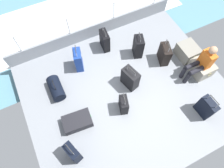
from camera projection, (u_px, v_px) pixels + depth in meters
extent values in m
cube|color=gray|center=(127.00, 93.00, 5.31)|extent=(4.40, 5.20, 0.06)
cube|color=gray|center=(93.00, 31.00, 5.99)|extent=(0.06, 5.20, 0.45)
cylinder|color=silver|center=(21.00, 50.00, 5.32)|extent=(0.04, 0.04, 1.00)
cylinder|color=silver|center=(70.00, 32.00, 5.61)|extent=(0.04, 0.04, 1.00)
cylinder|color=silver|center=(114.00, 17.00, 5.89)|extent=(0.04, 0.04, 1.00)
cylinder|color=silver|center=(154.00, 2.00, 6.18)|extent=(0.04, 0.04, 1.00)
cylinder|color=silver|center=(91.00, 10.00, 5.31)|extent=(0.04, 4.16, 0.04)
cube|color=white|center=(78.00, 15.00, 7.09)|extent=(2.40, 7.28, 0.01)
cube|color=gray|center=(187.00, 52.00, 5.67)|extent=(0.57, 0.49, 0.40)
torus|color=tan|center=(182.00, 42.00, 5.72)|extent=(0.02, 0.12, 0.12)
torus|color=tan|center=(195.00, 58.00, 5.47)|extent=(0.02, 0.12, 0.12)
cube|color=#9E9989|center=(201.00, 68.00, 5.41)|extent=(0.56, 0.50, 0.40)
torus|color=tan|center=(196.00, 58.00, 5.46)|extent=(0.02, 0.12, 0.12)
torus|color=tan|center=(210.00, 75.00, 5.22)|extent=(0.02, 0.12, 0.12)
cube|color=orange|center=(207.00, 59.00, 5.01)|extent=(0.34, 0.20, 0.48)
sphere|color=tan|center=(213.00, 50.00, 4.69)|extent=(0.20, 0.20, 0.20)
cylinder|color=black|center=(196.00, 70.00, 5.09)|extent=(0.12, 0.40, 0.12)
cylinder|color=black|center=(187.00, 78.00, 5.26)|extent=(0.11, 0.11, 0.40)
cylinder|color=black|center=(192.00, 65.00, 5.16)|extent=(0.12, 0.40, 0.12)
cylinder|color=black|center=(183.00, 73.00, 5.33)|extent=(0.11, 0.11, 0.40)
cube|color=black|center=(124.00, 105.00, 4.85)|extent=(0.38, 0.27, 0.50)
cylinder|color=#A5A8AD|center=(123.00, 95.00, 4.61)|extent=(0.02, 0.02, 0.15)
cylinder|color=#A5A8AD|center=(125.00, 103.00, 4.51)|extent=(0.02, 0.02, 0.15)
cylinder|color=#2D2D2D|center=(124.00, 98.00, 4.49)|extent=(0.22, 0.08, 0.02)
cube|color=silver|center=(128.00, 103.00, 4.79)|extent=(0.05, 0.02, 0.08)
cube|color=black|center=(130.00, 78.00, 5.13)|extent=(0.51, 0.37, 0.61)
cylinder|color=#A5A8AD|center=(127.00, 68.00, 4.87)|extent=(0.02, 0.02, 0.11)
cylinder|color=#A5A8AD|center=(135.00, 75.00, 4.77)|extent=(0.02, 0.02, 0.11)
cylinder|color=#2D2D2D|center=(131.00, 70.00, 4.77)|extent=(0.29, 0.10, 0.02)
cube|color=green|center=(134.00, 72.00, 5.04)|extent=(0.05, 0.02, 0.08)
cube|color=black|center=(77.00, 121.00, 4.79)|extent=(0.49, 0.71, 0.24)
cube|color=green|center=(91.00, 116.00, 4.80)|extent=(0.05, 0.01, 0.08)
cube|color=black|center=(138.00, 47.00, 5.58)|extent=(0.41, 0.34, 0.66)
cylinder|color=#A5A8AD|center=(139.00, 34.00, 5.29)|extent=(0.02, 0.02, 0.12)
cylinder|color=#A5A8AD|center=(141.00, 41.00, 5.19)|extent=(0.02, 0.02, 0.12)
cylinder|color=#2D2D2D|center=(140.00, 36.00, 5.19)|extent=(0.23, 0.09, 0.02)
cube|color=green|center=(143.00, 44.00, 5.50)|extent=(0.05, 0.02, 0.08)
cube|color=navy|center=(78.00, 60.00, 5.39)|extent=(0.43, 0.29, 0.64)
cylinder|color=#A5A8AD|center=(76.00, 47.00, 5.09)|extent=(0.02, 0.02, 0.15)
cylinder|color=#A5A8AD|center=(77.00, 55.00, 4.98)|extent=(0.02, 0.02, 0.15)
cylinder|color=#2D2D2D|center=(76.00, 49.00, 4.97)|extent=(0.25, 0.09, 0.02)
cube|color=white|center=(81.00, 56.00, 5.26)|extent=(0.05, 0.02, 0.08)
cube|color=black|center=(73.00, 152.00, 4.29)|extent=(0.42, 0.30, 0.58)
cylinder|color=#A5A8AD|center=(66.00, 145.00, 4.00)|extent=(0.02, 0.02, 0.14)
cylinder|color=#A5A8AD|center=(73.00, 154.00, 3.93)|extent=(0.02, 0.02, 0.14)
cylinder|color=#2D2D2D|center=(69.00, 149.00, 3.90)|extent=(0.24, 0.09, 0.02)
cube|color=white|center=(76.00, 148.00, 4.19)|extent=(0.05, 0.02, 0.08)
cube|color=black|center=(206.00, 108.00, 4.77)|extent=(0.44, 0.22, 0.59)
cylinder|color=#A5A8AD|center=(209.00, 97.00, 4.48)|extent=(0.02, 0.02, 0.18)
cylinder|color=#A5A8AD|center=(217.00, 106.00, 4.37)|extent=(0.02, 0.02, 0.18)
cylinder|color=#2D2D2D|center=(215.00, 100.00, 4.35)|extent=(0.28, 0.04, 0.02)
cube|color=green|center=(210.00, 105.00, 4.76)|extent=(0.05, 0.01, 0.08)
cube|color=black|center=(105.00, 41.00, 5.72)|extent=(0.44, 0.22, 0.60)
cylinder|color=#A5A8AD|center=(103.00, 29.00, 5.47)|extent=(0.02, 0.02, 0.10)
cylinder|color=#A5A8AD|center=(106.00, 36.00, 5.36)|extent=(0.02, 0.02, 0.10)
cylinder|color=#2D2D2D|center=(104.00, 31.00, 5.37)|extent=(0.27, 0.04, 0.02)
cube|color=green|center=(108.00, 36.00, 5.61)|extent=(0.05, 0.01, 0.08)
cube|color=black|center=(164.00, 54.00, 5.52)|extent=(0.49, 0.35, 0.57)
cylinder|color=#A5A8AD|center=(166.00, 42.00, 5.26)|extent=(0.02, 0.02, 0.16)
cylinder|color=#A5A8AD|center=(169.00, 50.00, 5.13)|extent=(0.02, 0.02, 0.16)
cylinder|color=#2D2D2D|center=(168.00, 44.00, 5.12)|extent=(0.28, 0.11, 0.02)
cube|color=green|center=(170.00, 51.00, 5.41)|extent=(0.05, 0.02, 0.08)
cylinder|color=black|center=(56.00, 88.00, 5.15)|extent=(0.64, 0.33, 0.33)
torus|color=black|center=(54.00, 85.00, 5.00)|extent=(0.28, 0.02, 0.28)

